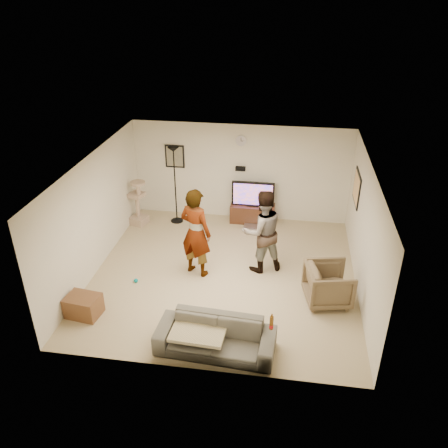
# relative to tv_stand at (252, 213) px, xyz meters

# --- Properties ---
(floor) EXTENTS (5.50, 5.50, 0.02)m
(floor) POSITION_rel_tv_stand_xyz_m (-0.35, -2.50, -0.25)
(floor) COLOR tan
(floor) RESTS_ON ground
(ceiling) EXTENTS (5.50, 5.50, 0.02)m
(ceiling) POSITION_rel_tv_stand_xyz_m (-0.35, -2.50, 2.27)
(ceiling) COLOR white
(ceiling) RESTS_ON wall_back
(wall_back) EXTENTS (5.50, 0.04, 2.50)m
(wall_back) POSITION_rel_tv_stand_xyz_m (-0.35, 0.25, 1.01)
(wall_back) COLOR #ECE5C9
(wall_back) RESTS_ON floor
(wall_front) EXTENTS (5.50, 0.04, 2.50)m
(wall_front) POSITION_rel_tv_stand_xyz_m (-0.35, -5.25, 1.01)
(wall_front) COLOR #ECE5C9
(wall_front) RESTS_ON floor
(wall_left) EXTENTS (0.04, 5.50, 2.50)m
(wall_left) POSITION_rel_tv_stand_xyz_m (-3.10, -2.50, 1.01)
(wall_left) COLOR #ECE5C9
(wall_left) RESTS_ON floor
(wall_right) EXTENTS (0.04, 5.50, 2.50)m
(wall_right) POSITION_rel_tv_stand_xyz_m (2.40, -2.50, 1.01)
(wall_right) COLOR #ECE5C9
(wall_right) RESTS_ON floor
(wall_clock) EXTENTS (0.26, 0.04, 0.26)m
(wall_clock) POSITION_rel_tv_stand_xyz_m (-0.35, 0.22, 1.86)
(wall_clock) COLOR silver
(wall_clock) RESTS_ON wall_back
(wall_speaker) EXTENTS (0.25, 0.10, 0.10)m
(wall_speaker) POSITION_rel_tv_stand_xyz_m (-0.35, 0.19, 1.14)
(wall_speaker) COLOR black
(wall_speaker) RESTS_ON wall_back
(picture_back) EXTENTS (0.42, 0.03, 0.52)m
(picture_back) POSITION_rel_tv_stand_xyz_m (-2.05, 0.23, 1.36)
(picture_back) COLOR #716D59
(picture_back) RESTS_ON wall_back
(picture_right) EXTENTS (0.03, 0.78, 0.62)m
(picture_right) POSITION_rel_tv_stand_xyz_m (2.38, -0.90, 1.26)
(picture_right) COLOR #EFB273
(picture_right) RESTS_ON wall_right
(tv_stand) EXTENTS (1.13, 0.45, 0.47)m
(tv_stand) POSITION_rel_tv_stand_xyz_m (0.00, 0.00, 0.00)
(tv_stand) COLOR #3C2013
(tv_stand) RESTS_ON floor
(console_box) EXTENTS (0.40, 0.30, 0.07)m
(console_box) POSITION_rel_tv_stand_xyz_m (0.03, -0.40, -0.20)
(console_box) COLOR silver
(console_box) RESTS_ON floor
(tv) EXTENTS (1.07, 0.08, 0.64)m
(tv) POSITION_rel_tv_stand_xyz_m (0.00, 0.00, 0.55)
(tv) COLOR black
(tv) RESTS_ON tv_stand
(tv_screen) EXTENTS (0.99, 0.01, 0.56)m
(tv_screen) POSITION_rel_tv_stand_xyz_m (0.00, -0.04, 0.55)
(tv_screen) COLOR orange
(tv_screen) RESTS_ON tv
(floor_lamp) EXTENTS (0.32, 0.32, 2.02)m
(floor_lamp) POSITION_rel_tv_stand_xyz_m (-1.95, -0.27, 0.77)
(floor_lamp) COLOR black
(floor_lamp) RESTS_ON floor
(cat_tree) EXTENTS (0.48, 0.48, 1.20)m
(cat_tree) POSITION_rel_tv_stand_xyz_m (-2.88, -0.55, 0.36)
(cat_tree) COLOR tan
(cat_tree) RESTS_ON floor
(person_left) EXTENTS (0.84, 0.71, 1.95)m
(person_left) POSITION_rel_tv_stand_xyz_m (-0.95, -2.52, 0.74)
(person_left) COLOR gray
(person_left) RESTS_ON floor
(person_right) EXTENTS (1.10, 1.01, 1.84)m
(person_right) POSITION_rel_tv_stand_xyz_m (0.40, -2.17, 0.68)
(person_right) COLOR #2C4499
(person_right) RESTS_ON floor
(sofa) EXTENTS (2.04, 0.90, 0.58)m
(sofa) POSITION_rel_tv_stand_xyz_m (-0.16, -4.78, 0.06)
(sofa) COLOR #504D43
(sofa) RESTS_ON floor
(throw_blanket) EXTENTS (0.93, 0.74, 0.06)m
(throw_blanket) POSITION_rel_tv_stand_xyz_m (-0.44, -4.78, 0.16)
(throw_blanket) COLOR tan
(throw_blanket) RESTS_ON sofa
(beer_bottle) EXTENTS (0.06, 0.06, 0.25)m
(beer_bottle) POSITION_rel_tv_stand_xyz_m (0.76, -4.78, 0.47)
(beer_bottle) COLOR #5F370C
(beer_bottle) RESTS_ON sofa
(armchair) EXTENTS (1.00, 0.99, 0.78)m
(armchair) POSITION_rel_tv_stand_xyz_m (1.77, -3.12, 0.15)
(armchair) COLOR brown
(armchair) RESTS_ON floor
(side_table) EXTENTS (0.67, 0.54, 0.41)m
(side_table) POSITION_rel_tv_stand_xyz_m (-2.75, -4.23, -0.03)
(side_table) COLOR brown
(side_table) RESTS_ON floor
(toy_ball) EXTENTS (0.09, 0.09, 0.09)m
(toy_ball) POSITION_rel_tv_stand_xyz_m (-2.13, -3.09, -0.19)
(toy_ball) COLOR #008290
(toy_ball) RESTS_ON floor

